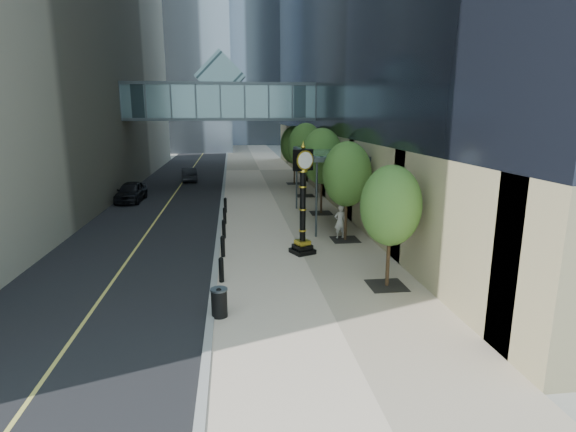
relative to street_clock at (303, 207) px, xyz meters
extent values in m
plane|color=gray|center=(-1.02, -7.49, -2.27)|extent=(320.00, 320.00, 0.00)
cube|color=black|center=(-8.02, 32.51, -2.26)|extent=(8.00, 180.00, 0.02)
cube|color=beige|center=(-0.02, 32.51, -2.24)|extent=(8.00, 180.00, 0.06)
cube|color=gray|center=(-4.02, 32.51, -2.24)|extent=(0.25, 180.00, 0.07)
cube|color=#90A1B5|center=(-7.02, 112.51, 30.23)|extent=(22.00, 22.00, 65.00)
cube|color=#45646E|center=(-4.02, 20.51, 5.23)|extent=(17.00, 4.00, 3.00)
cube|color=#383F44|center=(-4.02, 20.51, 3.78)|extent=(17.00, 4.20, 0.25)
cube|color=#383F44|center=(-4.02, 20.51, 6.68)|extent=(17.00, 4.20, 0.25)
cube|color=#45646E|center=(-4.02, 20.51, 7.33)|extent=(4.24, 3.00, 4.24)
cube|color=#383F44|center=(2.48, 6.51, 1.93)|extent=(3.00, 8.00, 0.25)
cube|color=#45646E|center=(2.48, 6.51, 2.08)|extent=(2.80, 7.80, 0.06)
cylinder|color=#383F44|center=(1.18, 2.81, -0.17)|extent=(0.12, 0.12, 4.20)
cylinder|color=#383F44|center=(1.18, 10.21, -0.17)|extent=(0.12, 0.12, 4.20)
cylinder|color=black|center=(-3.72, -6.49, -1.76)|extent=(0.20, 0.20, 0.90)
cylinder|color=black|center=(-3.72, -3.29, -1.76)|extent=(0.20, 0.20, 0.90)
cylinder|color=black|center=(-3.72, -0.09, -1.76)|extent=(0.20, 0.20, 0.90)
cylinder|color=black|center=(-3.72, 3.11, -1.76)|extent=(0.20, 0.20, 0.90)
cylinder|color=black|center=(-3.72, 6.31, -1.76)|extent=(0.20, 0.20, 0.90)
cylinder|color=black|center=(-3.72, 9.51, -1.76)|extent=(0.20, 0.20, 0.90)
cube|color=black|center=(2.58, -4.49, -2.20)|extent=(1.40, 1.40, 0.02)
cylinder|color=#3B2C18|center=(2.58, -4.49, -0.98)|extent=(0.14, 0.14, 2.47)
ellipsoid|color=#386224|center=(2.58, -4.49, 0.93)|extent=(2.26, 2.26, 3.02)
cube|color=black|center=(2.58, 2.01, -2.20)|extent=(1.40, 1.40, 0.02)
cylinder|color=#3B2C18|center=(2.58, 2.01, -0.85)|extent=(0.14, 0.14, 2.72)
ellipsoid|color=#386224|center=(2.58, 2.01, 1.25)|extent=(2.49, 2.49, 3.32)
cube|color=black|center=(2.58, 8.51, -2.20)|extent=(1.40, 1.40, 0.02)
cylinder|color=#3B2C18|center=(2.58, 8.51, -0.73)|extent=(0.14, 0.14, 2.96)
ellipsoid|color=#386224|center=(2.58, 8.51, 1.56)|extent=(2.72, 2.72, 3.62)
cube|color=black|center=(2.58, 15.01, -2.20)|extent=(1.40, 1.40, 0.02)
cylinder|color=#3B2C18|center=(2.58, 15.01, -0.68)|extent=(0.14, 0.14, 3.06)
ellipsoid|color=#386224|center=(2.58, 15.01, 1.68)|extent=(2.80, 2.80, 3.74)
cube|color=black|center=(2.58, 21.51, -2.20)|extent=(1.40, 1.40, 0.02)
cylinder|color=#3B2C18|center=(2.58, 21.51, -0.78)|extent=(0.14, 0.14, 2.86)
ellipsoid|color=#386224|center=(2.58, 21.51, 1.43)|extent=(2.62, 2.62, 3.49)
cube|color=black|center=(0.00, 0.00, -2.10)|extent=(1.26, 1.26, 0.21)
cube|color=black|center=(0.00, 0.00, -1.89)|extent=(0.98, 0.98, 0.21)
cube|color=yellow|center=(0.00, 0.00, -1.68)|extent=(0.77, 0.77, 0.21)
cylinder|color=black|center=(0.00, 0.00, 0.07)|extent=(0.28, 0.28, 3.29)
cube|color=black|center=(0.00, 0.00, 2.20)|extent=(0.95, 0.66, 0.96)
cylinder|color=white|center=(0.00, 0.19, 2.20)|extent=(0.70, 0.34, 0.74)
cylinder|color=white|center=(0.00, -0.19, 2.20)|extent=(0.70, 0.34, 0.74)
sphere|color=yellow|center=(0.00, 0.00, 2.78)|extent=(0.21, 0.21, 0.21)
cylinder|color=black|center=(-3.72, -6.39, -1.76)|extent=(0.55, 0.55, 0.90)
imported|color=beige|center=(2.37, 2.36, -1.31)|extent=(0.74, 0.57, 1.81)
imported|color=black|center=(-10.85, 14.54, -1.50)|extent=(1.93, 4.45, 1.49)
imported|color=black|center=(-7.44, 24.76, -1.59)|extent=(1.91, 4.17, 1.33)
camera|label=1|loc=(-3.18, -20.09, 4.24)|focal=28.00mm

